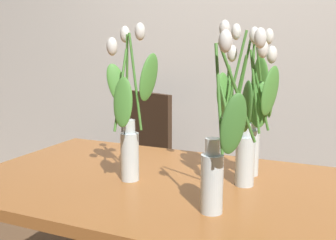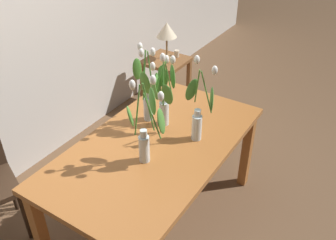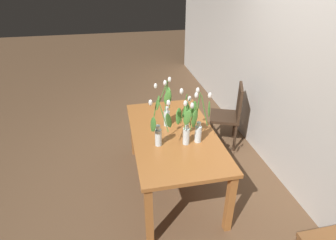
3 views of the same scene
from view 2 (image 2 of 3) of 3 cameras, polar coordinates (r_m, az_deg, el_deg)
The scene contains 10 objects.
ground_plane at distance 2.96m, azimuth -1.62°, elevation -15.11°, with size 18.00×18.00×0.00m, color brown.
room_wall_rear at distance 3.09m, azimuth -24.48°, elevation 14.27°, with size 9.00×0.10×2.70m, color beige.
dining_table at distance 2.51m, azimuth -1.85°, elevation -5.31°, with size 1.60×0.90×0.74m.
tulip_vase_0 at distance 2.58m, azimuth -3.21°, elevation 4.16°, with size 0.18×0.21×0.58m.
tulip_vase_1 at distance 2.19m, azimuth -3.46°, elevation -1.79°, with size 0.25×0.21×0.57m.
tulip_vase_2 at distance 2.52m, azimuth -0.60°, elevation 3.69°, with size 0.25×0.21×0.58m.
tulip_vase_3 at distance 2.42m, azimuth 4.78°, elevation 0.87°, with size 0.16×0.24×0.55m.
side_table at distance 4.12m, azimuth -0.31°, elevation 7.88°, with size 0.44×0.44×0.55m.
table_lamp at distance 4.00m, azimuth -0.20°, elevation 13.67°, with size 0.22×0.22×0.40m.
pillar_candle at distance 4.13m, azimuth 1.35°, elevation 10.27°, with size 0.06×0.06×0.07m, color beige.
Camera 2 is at (-1.60, -1.11, 2.23)m, focal length 39.29 mm.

